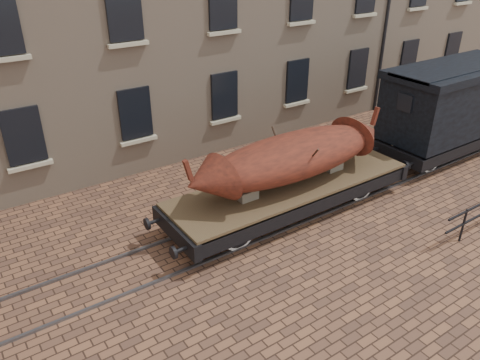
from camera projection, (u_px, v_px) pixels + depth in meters
ground at (286, 213)px, 14.09m from camera, size 90.00×90.00×0.00m
rail_track at (286, 212)px, 14.07m from camera, size 30.00×1.52×0.06m
flatcar_wagon at (290, 188)px, 13.77m from camera, size 8.55×2.32×1.29m
iron_boat at (293, 156)px, 13.29m from camera, size 6.99×2.03×1.65m
goods_van at (454, 100)px, 16.95m from camera, size 6.59×2.40×3.41m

